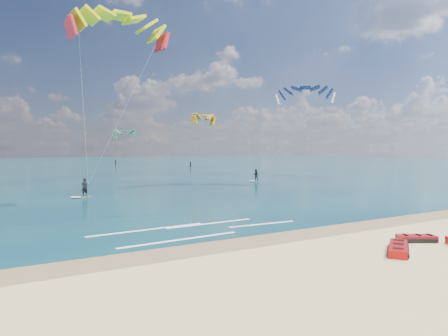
{
  "coord_description": "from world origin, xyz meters",
  "views": [
    {
      "loc": [
        -10.96,
        -13.45,
        4.69
      ],
      "look_at": [
        1.6,
        8.0,
        3.46
      ],
      "focal_mm": 32.0,
      "sensor_mm": 36.0,
      "label": 1
    }
  ],
  "objects_px": {
    "packed_kite_mid": "(416,242)",
    "kitesurfer_far": "(282,128)",
    "kitesurfer_main": "(103,95)",
    "packed_kite_left": "(398,252)"
  },
  "relations": [
    {
      "from": "kitesurfer_main",
      "to": "kitesurfer_far",
      "type": "bearing_deg",
      "value": -4.9
    },
    {
      "from": "packed_kite_mid",
      "to": "kitesurfer_main",
      "type": "bearing_deg",
      "value": 140.51
    },
    {
      "from": "kitesurfer_main",
      "to": "kitesurfer_far",
      "type": "relative_size",
      "value": 1.24
    },
    {
      "from": "kitesurfer_far",
      "to": "packed_kite_left",
      "type": "bearing_deg",
      "value": -109.93
    },
    {
      "from": "packed_kite_mid",
      "to": "kitesurfer_main",
      "type": "distance_m",
      "value": 28.3
    },
    {
      "from": "packed_kite_left",
      "to": "packed_kite_mid",
      "type": "distance_m",
      "value": 2.74
    },
    {
      "from": "packed_kite_left",
      "to": "kitesurfer_main",
      "type": "relative_size",
      "value": 0.16
    },
    {
      "from": "packed_kite_mid",
      "to": "kitesurfer_far",
      "type": "xyz_separation_m",
      "value": [
        16.79,
        31.8,
        7.54
      ]
    },
    {
      "from": "packed_kite_left",
      "to": "kitesurfer_far",
      "type": "relative_size",
      "value": 0.19
    },
    {
      "from": "packed_kite_mid",
      "to": "kitesurfer_main",
      "type": "height_order",
      "value": "kitesurfer_main"
    }
  ]
}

